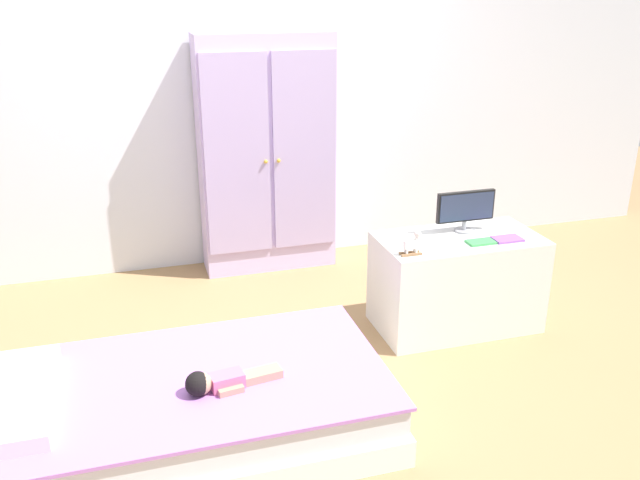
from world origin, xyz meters
TOP-DOWN VIEW (x-y plane):
  - ground_plane at (0.00, 0.00)m, footprint 10.00×10.00m
  - back_wall at (0.00, 1.57)m, footprint 6.40×0.05m
  - bed at (-0.50, -0.28)m, footprint 1.66×0.90m
  - pillow at (-1.13, -0.28)m, footprint 0.32×0.65m
  - doll at (-0.38, -0.39)m, footprint 0.39×0.15m
  - wardrobe at (0.23, 1.39)m, footprint 0.84×0.30m
  - tv_stand at (1.01, 0.29)m, footprint 0.85×0.45m
  - tv_monitor at (1.07, 0.36)m, footprint 0.33×0.10m
  - rocking_horse_toy at (0.68, 0.14)m, footprint 0.11×0.04m
  - book_green at (1.08, 0.19)m, footprint 0.14×0.08m
  - book_purple at (1.23, 0.19)m, footprint 0.15×0.10m

SIDE VIEW (x-z plane):
  - ground_plane at x=0.00m, z-range -0.02..0.00m
  - bed at x=-0.50m, z-range 0.00..0.27m
  - tv_stand at x=1.01m, z-range 0.00..0.51m
  - pillow at x=-1.13m, z-range 0.27..0.34m
  - doll at x=-0.38m, z-range 0.26..0.36m
  - book_green at x=1.08m, z-range 0.51..0.52m
  - book_purple at x=1.23m, z-range 0.51..0.52m
  - rocking_horse_toy at x=0.68m, z-range 0.51..0.63m
  - tv_monitor at x=1.07m, z-range 0.53..0.75m
  - wardrobe at x=0.23m, z-range 0.00..1.49m
  - back_wall at x=0.00m, z-range 0.00..2.70m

